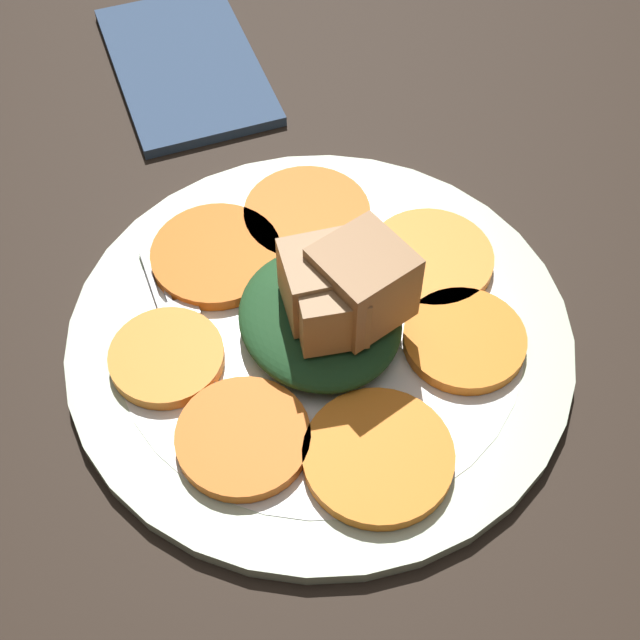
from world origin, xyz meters
TOP-DOWN VIEW (x-y plane):
  - table_slab at (0.00, 0.00)cm, footprint 120.00×120.00cm
  - plate at (0.00, 0.00)cm, footprint 29.88×29.88cm
  - carrot_slice_0 at (5.56, -6.40)cm, footprint 7.32×7.32cm
  - carrot_slice_1 at (9.07, 0.25)cm, footprint 8.10×8.10cm
  - carrot_slice_2 at (3.77, 7.54)cm, footprint 7.15×7.15cm
  - carrot_slice_3 at (-2.52, 8.19)cm, footprint 7.82×7.82cm
  - carrot_slice_4 at (-8.61, 2.22)cm, footprint 8.17×8.17cm
  - carrot_slice_5 at (-7.32, -4.23)cm, footprint 8.13×8.13cm
  - carrot_slice_6 at (-0.91, -8.99)cm, footprint 6.61×6.61cm
  - center_pile at (0.41, 0.47)cm, footprint 10.42×9.66cm
  - fork at (-0.95, -7.42)cm, footprint 17.85×2.40cm
  - napkin at (-27.46, -1.03)cm, footprint 17.45×10.47cm

SIDE VIEW (x-z plane):
  - table_slab at x=0.00cm, z-range 0.00..2.00cm
  - napkin at x=-27.46cm, z-range 2.00..2.80cm
  - plate at x=0.00cm, z-range 1.99..3.04cm
  - fork at x=-0.95cm, z-range 3.10..3.50cm
  - carrot_slice_0 at x=5.56cm, z-range 3.10..3.91cm
  - carrot_slice_1 at x=9.07cm, z-range 3.10..3.91cm
  - carrot_slice_2 at x=3.77cm, z-range 3.10..3.91cm
  - carrot_slice_3 at x=-2.52cm, z-range 3.10..3.91cm
  - carrot_slice_4 at x=-8.61cm, z-range 3.10..3.91cm
  - carrot_slice_5 at x=-7.32cm, z-range 3.10..3.91cm
  - carrot_slice_6 at x=-0.91cm, z-range 3.10..3.91cm
  - center_pile at x=0.41cm, z-range 2.35..9.46cm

